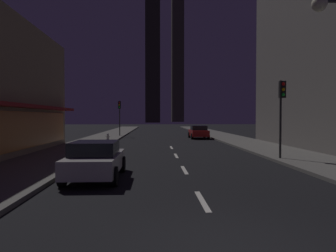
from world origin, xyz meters
TOP-DOWN VIEW (x-y plane):
  - ground_plane at (0.00, 32.00)m, footprint 78.00×136.00m
  - sidewalk_right at (7.00, 32.00)m, footprint 4.00×76.00m
  - sidewalk_left at (-7.00, 32.00)m, footprint 4.00×76.00m
  - lane_marking_center at (0.00, 8.40)m, footprint 0.16×23.00m
  - skyscraper_distant_tall at (-1.85, 136.63)m, footprint 6.51×8.57m
  - skyscraper_distant_mid at (11.07, 159.36)m, footprint 6.13×7.98m
  - car_parked_near at (-3.60, 6.60)m, footprint 1.98×4.24m
  - car_parked_far at (3.60, 29.21)m, footprint 1.98×4.24m
  - fire_hydrant_far_left at (-5.90, 25.62)m, footprint 0.42×0.30m
  - traffic_light_near_right at (5.50, 11.07)m, footprint 0.32×0.48m
  - traffic_light_far_left at (-5.50, 32.62)m, footprint 0.32×0.48m

SIDE VIEW (x-z plane):
  - ground_plane at x=0.00m, z-range -0.10..0.00m
  - lane_marking_center at x=0.00m, z-range 0.00..0.01m
  - sidewalk_right at x=7.00m, z-range 0.00..0.15m
  - sidewalk_left at x=-7.00m, z-range 0.00..0.15m
  - fire_hydrant_far_left at x=-5.90m, z-range 0.13..0.78m
  - car_parked_near at x=-3.60m, z-range 0.02..1.47m
  - car_parked_far at x=3.60m, z-range 0.02..1.47m
  - traffic_light_near_right at x=5.50m, z-range 1.09..5.29m
  - traffic_light_far_left at x=-5.50m, z-range 1.09..5.29m
  - skyscraper_distant_tall at x=-1.85m, z-range 0.00..54.92m
  - skyscraper_distant_mid at x=11.07m, z-range 0.00..72.56m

